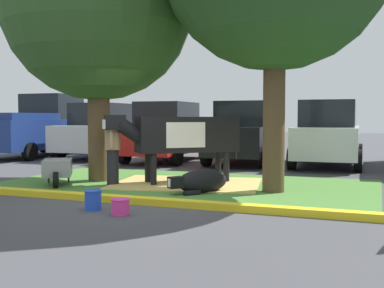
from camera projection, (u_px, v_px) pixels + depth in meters
name	position (u px, v px, depth m)	size (l,w,h in m)	color
ground_plane	(142.00, 199.00, 8.98)	(80.00, 80.00, 0.00)	#424247
grass_island	(184.00, 185.00, 10.82)	(8.26, 4.61, 0.02)	#477A33
curb_yellow	(131.00, 200.00, 8.53)	(9.46, 0.24, 0.12)	yellow
hay_bedding	(187.00, 184.00, 10.86)	(3.20, 2.40, 0.04)	tan
shade_tree_left	(98.00, 6.00, 11.21)	(4.44, 4.44, 6.34)	brown
cow_holstein	(183.00, 135.00, 10.97)	(2.62, 2.33, 1.56)	black
calf_lying	(201.00, 182.00, 9.60)	(1.07, 1.22, 0.48)	black
person_handler	(113.00, 148.00, 10.65)	(0.34, 0.49, 1.57)	black
wheelbarrow	(57.00, 168.00, 10.70)	(1.19, 1.50, 0.63)	gray
bucket_blue	(93.00, 200.00, 7.91)	(0.29, 0.29, 0.33)	blue
bucket_pink	(120.00, 206.00, 7.53)	(0.30, 0.30, 0.25)	#EA3893
pickup_truck_maroon	(39.00, 127.00, 18.73)	(2.35, 5.46, 2.42)	navy
sedan_silver	(102.00, 131.00, 17.99)	(2.13, 4.46, 2.02)	silver
sedan_red	(167.00, 132.00, 16.57)	(2.13, 4.46, 2.02)	red
sedan_blue	(246.00, 133.00, 15.89)	(2.13, 4.46, 2.02)	black
hatchback_white	(328.00, 134.00, 14.88)	(2.13, 4.46, 2.02)	silver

